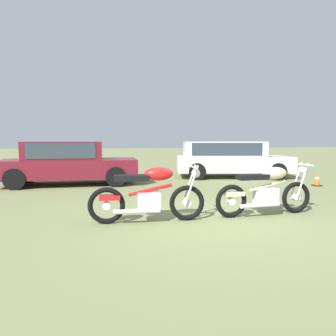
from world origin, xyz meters
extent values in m
plane|color=olive|center=(0.00, 0.00, 0.00)|extent=(120.00, 120.00, 0.00)
torus|color=black|center=(-0.48, 0.10, 0.32)|extent=(0.65, 0.12, 0.65)
torus|color=black|center=(-1.92, 0.17, 0.32)|extent=(0.65, 0.12, 0.65)
cylinder|color=silver|center=(-0.48, 0.10, 0.32)|extent=(0.14, 0.11, 0.14)
cylinder|color=silver|center=(-1.92, 0.17, 0.32)|extent=(0.14, 0.11, 0.14)
cylinder|color=silver|center=(-0.42, 0.19, 0.65)|extent=(0.27, 0.05, 0.73)
cylinder|color=silver|center=(-0.43, 0.01, 0.65)|extent=(0.27, 0.05, 0.73)
cube|color=silver|center=(-1.18, 0.13, 0.38)|extent=(0.41, 0.32, 0.32)
cylinder|color=red|center=(-1.15, 0.13, 0.58)|extent=(0.79, 0.10, 0.22)
ellipsoid|color=red|center=(-1.00, 0.12, 0.86)|extent=(0.53, 0.28, 0.24)
cube|color=black|center=(-1.48, 0.15, 0.80)|extent=(0.61, 0.27, 0.10)
cube|color=red|center=(-1.86, 0.16, 0.46)|extent=(0.37, 0.20, 0.08)
cylinder|color=silver|center=(-0.38, 0.10, 0.98)|extent=(0.06, 0.64, 0.03)
sphere|color=silver|center=(-0.32, 0.09, 0.86)|extent=(0.17, 0.17, 0.16)
cylinder|color=silver|center=(-1.41, -0.02, 0.24)|extent=(0.80, 0.12, 0.08)
torus|color=black|center=(1.82, 0.20, 0.32)|extent=(0.64, 0.13, 0.63)
torus|color=black|center=(0.39, 0.12, 0.32)|extent=(0.64, 0.13, 0.63)
cylinder|color=silver|center=(1.82, 0.20, 0.32)|extent=(0.15, 0.11, 0.14)
cylinder|color=silver|center=(0.39, 0.12, 0.32)|extent=(0.15, 0.11, 0.14)
cylinder|color=silver|center=(1.87, 0.30, 0.65)|extent=(0.27, 0.05, 0.74)
cylinder|color=silver|center=(1.88, 0.12, 0.65)|extent=(0.27, 0.05, 0.74)
cube|color=silver|center=(1.12, 0.16, 0.38)|extent=(0.42, 0.32, 0.32)
cylinder|color=beige|center=(1.15, 0.16, 0.58)|extent=(0.79, 0.11, 0.22)
ellipsoid|color=beige|center=(1.30, 0.17, 0.82)|extent=(0.53, 0.29, 0.24)
cube|color=black|center=(0.82, 0.14, 0.76)|extent=(0.61, 0.28, 0.10)
cube|color=beige|center=(0.45, 0.12, 0.46)|extent=(0.37, 0.20, 0.08)
cylinder|color=silver|center=(1.92, 0.21, 0.98)|extent=(0.07, 0.64, 0.03)
sphere|color=silver|center=(1.98, 0.21, 0.86)|extent=(0.17, 0.17, 0.16)
cylinder|color=silver|center=(0.91, -0.01, 0.24)|extent=(0.80, 0.13, 0.08)
cube|color=maroon|center=(-3.11, 5.23, 0.55)|extent=(4.38, 1.73, 0.60)
cube|color=maroon|center=(-3.26, 5.23, 1.13)|extent=(2.41, 1.55, 0.60)
cube|color=#2D3842|center=(-3.26, 5.23, 1.15)|extent=(2.05, 1.59, 0.48)
cylinder|color=black|center=(-1.62, 6.02, 0.32)|extent=(0.64, 0.22, 0.64)
cylinder|color=black|center=(-1.63, 4.43, 0.32)|extent=(0.64, 0.22, 0.64)
cylinder|color=black|center=(-4.59, 6.04, 0.32)|extent=(0.64, 0.22, 0.64)
cylinder|color=black|center=(-4.60, 4.44, 0.32)|extent=(0.64, 0.22, 0.64)
cube|color=silver|center=(3.05, 6.04, 0.55)|extent=(4.70, 2.66, 0.60)
cube|color=silver|center=(2.65, 6.12, 1.13)|extent=(3.36, 2.22, 0.60)
cube|color=#2D3842|center=(2.65, 6.12, 1.15)|extent=(2.91, 2.16, 0.48)
cylinder|color=black|center=(4.70, 6.58, 0.32)|extent=(0.67, 0.34, 0.64)
cylinder|color=black|center=(4.36, 4.91, 0.32)|extent=(0.67, 0.34, 0.64)
cylinder|color=black|center=(1.73, 7.18, 0.32)|extent=(0.67, 0.34, 0.64)
cylinder|color=black|center=(1.40, 5.51, 0.32)|extent=(0.67, 0.34, 0.64)
cone|color=#EA590F|center=(4.77, 3.30, 0.23)|extent=(0.18, 0.18, 0.46)
cube|color=black|center=(4.77, 3.30, 0.01)|extent=(0.25, 0.25, 0.03)
cylinder|color=white|center=(4.77, 3.30, 0.25)|extent=(0.12, 0.12, 0.07)
camera|label=1|loc=(-1.89, -5.01, 1.44)|focal=31.56mm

